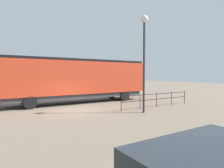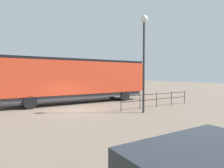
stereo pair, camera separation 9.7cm
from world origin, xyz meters
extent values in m
plane|color=#756656|center=(0.00, 0.00, 0.00)|extent=(120.00, 120.00, 0.00)
cube|color=red|center=(-3.87, 1.86, 2.58)|extent=(3.04, 15.16, 3.16)
cube|color=black|center=(-3.87, 8.35, 2.11)|extent=(2.92, 2.17, 2.21)
cube|color=black|center=(-3.87, 1.86, 4.28)|extent=(2.74, 14.55, 0.24)
cube|color=#38383D|center=(-3.87, 1.86, 0.78)|extent=(2.74, 13.94, 0.45)
cylinder|color=black|center=(-5.24, 6.71, 0.55)|extent=(0.30, 1.10, 1.10)
cylinder|color=black|center=(-2.50, 6.71, 0.55)|extent=(0.30, 1.10, 1.10)
cylinder|color=black|center=(-5.24, -2.99, 0.55)|extent=(0.30, 1.10, 1.10)
cylinder|color=black|center=(-2.50, -2.99, 0.55)|extent=(0.30, 1.10, 1.10)
cylinder|color=#2D2D2D|center=(3.64, 3.97, 3.40)|extent=(0.16, 0.16, 6.80)
sphere|color=silver|center=(3.64, 3.97, 6.97)|extent=(0.56, 0.56, 0.56)
cube|color=black|center=(2.29, 6.70, 1.16)|extent=(0.04, 7.70, 0.04)
cube|color=black|center=(2.29, 6.70, 0.69)|extent=(0.04, 7.70, 0.04)
cylinder|color=black|center=(2.29, 2.85, 0.63)|extent=(0.05, 0.05, 1.26)
cylinder|color=black|center=(2.29, 4.78, 0.63)|extent=(0.05, 0.05, 1.26)
cylinder|color=black|center=(2.29, 6.70, 0.63)|extent=(0.05, 0.05, 1.26)
cylinder|color=black|center=(2.29, 8.63, 0.63)|extent=(0.05, 0.05, 1.26)
cylinder|color=black|center=(2.29, 10.55, 0.63)|extent=(0.05, 0.05, 1.26)
camera|label=1|loc=(14.54, -5.79, 2.86)|focal=30.97mm
camera|label=2|loc=(14.59, -5.70, 2.86)|focal=30.97mm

